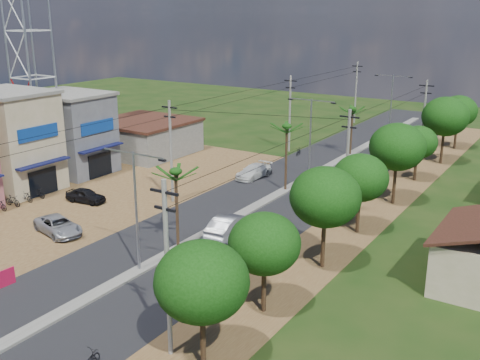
% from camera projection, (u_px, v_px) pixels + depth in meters
% --- Properties ---
extents(ground, '(160.00, 160.00, 0.00)m').
position_uv_depth(ground, '(140.00, 271.00, 36.39)').
color(ground, black).
rests_on(ground, ground).
extents(road, '(12.00, 110.00, 0.04)m').
position_uv_depth(road, '(258.00, 206.00, 48.48)').
color(road, black).
rests_on(road, ground).
extents(median, '(1.00, 90.00, 0.18)m').
position_uv_depth(median, '(275.00, 196.00, 50.88)').
color(median, '#605E56').
rests_on(median, ground).
extents(dirt_lot_west, '(18.00, 46.00, 0.04)m').
position_uv_depth(dirt_lot_west, '(75.00, 198.00, 50.55)').
color(dirt_lot_west, '#53381C').
rests_on(dirt_lot_west, ground).
extents(dirt_shoulder_east, '(5.00, 90.00, 0.03)m').
position_uv_depth(dirt_shoulder_east, '(351.00, 225.00, 44.11)').
color(dirt_shoulder_east, '#53381C').
rests_on(dirt_shoulder_east, ground).
extents(shophouse_cream, '(9.00, 6.40, 9.30)m').
position_uv_depth(shophouse_cream, '(11.00, 141.00, 51.99)').
color(shophouse_cream, tan).
rests_on(shophouse_cream, ground).
extents(shophouse_grey, '(9.00, 6.40, 8.30)m').
position_uv_depth(shophouse_grey, '(70.00, 132.00, 57.78)').
color(shophouse_grey, '#4E4F55').
rests_on(shophouse_grey, ground).
extents(low_shed, '(10.40, 10.40, 3.95)m').
position_uv_depth(low_shed, '(144.00, 137.00, 65.98)').
color(low_shed, '#605E56').
rests_on(low_shed, ground).
extents(tree_east_a, '(4.40, 4.40, 6.37)m').
position_uv_depth(tree_east_a, '(202.00, 282.00, 25.35)').
color(tree_east_a, black).
rests_on(tree_east_a, ground).
extents(tree_east_b, '(4.00, 4.00, 5.83)m').
position_uv_depth(tree_east_b, '(264.00, 244.00, 30.41)').
color(tree_east_b, black).
rests_on(tree_east_b, ground).
extents(tree_east_c, '(4.60, 4.60, 6.83)m').
position_uv_depth(tree_east_c, '(325.00, 197.00, 35.63)').
color(tree_east_c, black).
rests_on(tree_east_c, ground).
extents(tree_east_d, '(4.20, 4.20, 6.13)m').
position_uv_depth(tree_east_d, '(360.00, 178.00, 41.58)').
color(tree_east_d, black).
rests_on(tree_east_d, ground).
extents(tree_east_e, '(4.80, 4.80, 7.14)m').
position_uv_depth(tree_east_e, '(397.00, 147.00, 47.71)').
color(tree_east_e, black).
rests_on(tree_east_e, ground).
extents(tree_east_f, '(3.80, 3.80, 5.52)m').
position_uv_depth(tree_east_f, '(418.00, 142.00, 54.72)').
color(tree_east_f, black).
rests_on(tree_east_f, ground).
extents(tree_east_g, '(5.00, 5.00, 7.38)m').
position_uv_depth(tree_east_g, '(445.00, 117.00, 60.47)').
color(tree_east_g, black).
rests_on(tree_east_g, ground).
extents(tree_east_h, '(4.40, 4.40, 6.52)m').
position_uv_depth(tree_east_h, '(458.00, 111.00, 67.26)').
color(tree_east_h, black).
rests_on(tree_east_h, ground).
extents(palm_median_near, '(2.00, 2.00, 6.15)m').
position_uv_depth(palm_median_near, '(176.00, 175.00, 38.00)').
color(palm_median_near, black).
rests_on(palm_median_near, ground).
extents(palm_median_mid, '(2.00, 2.00, 6.55)m').
position_uv_depth(palm_median_mid, '(287.00, 129.00, 50.81)').
color(palm_median_mid, black).
rests_on(palm_median_mid, ground).
extents(palm_median_far, '(2.00, 2.00, 5.85)m').
position_uv_depth(palm_median_far, '(353.00, 111.00, 63.90)').
color(palm_median_far, black).
rests_on(palm_median_far, ground).
extents(streetlight_near, '(5.10, 0.18, 8.00)m').
position_uv_depth(streetlight_near, '(136.00, 202.00, 35.00)').
color(streetlight_near, gray).
rests_on(streetlight_near, ground).
extents(streetlight_mid, '(5.10, 0.18, 8.00)m').
position_uv_depth(streetlight_mid, '(310.00, 132.00, 55.16)').
color(streetlight_mid, gray).
rests_on(streetlight_mid, ground).
extents(streetlight_far, '(5.10, 0.18, 8.00)m').
position_uv_depth(streetlight_far, '(392.00, 99.00, 75.33)').
color(streetlight_far, gray).
rests_on(streetlight_far, ground).
extents(utility_pole_w_b, '(1.60, 0.24, 9.00)m').
position_uv_depth(utility_pole_w_b, '(171.00, 149.00, 48.29)').
color(utility_pole_w_b, '#605E56').
rests_on(utility_pole_w_b, ground).
extents(utility_pole_w_c, '(1.60, 0.24, 9.00)m').
position_uv_depth(utility_pole_w_c, '(290.00, 112.00, 66.03)').
color(utility_pole_w_c, '#605E56').
rests_on(utility_pole_w_c, ground).
extents(utility_pole_w_d, '(1.60, 0.24, 9.00)m').
position_uv_depth(utility_pole_w_d, '(356.00, 91.00, 82.97)').
color(utility_pole_w_d, '#605E56').
rests_on(utility_pole_w_d, ground).
extents(utility_pole_e_a, '(1.60, 0.24, 9.00)m').
position_uv_depth(utility_pole_e_a, '(167.00, 266.00, 26.30)').
color(utility_pole_e_a, '#605E56').
rests_on(utility_pole_e_a, ground).
extents(utility_pole_e_b, '(1.60, 0.24, 9.00)m').
position_uv_depth(utility_pole_e_b, '(347.00, 163.00, 44.05)').
color(utility_pole_e_b, '#605E56').
rests_on(utility_pole_e_b, ground).
extents(utility_pole_e_c, '(1.60, 0.24, 9.00)m').
position_uv_depth(utility_pole_e_c, '(423.00, 119.00, 61.80)').
color(utility_pole_e_c, '#605E56').
rests_on(utility_pole_e_c, ground).
extents(car_red_near, '(1.99, 4.54, 1.52)m').
position_uv_depth(car_red_near, '(201.00, 281.00, 33.50)').
color(car_red_near, maroon).
rests_on(car_red_near, ground).
extents(car_silver_mid, '(2.15, 4.89, 1.56)m').
position_uv_depth(car_silver_mid, '(228.00, 226.00, 41.91)').
color(car_silver_mid, gray).
rests_on(car_silver_mid, ground).
extents(car_white_far, '(2.19, 4.70, 1.33)m').
position_uv_depth(car_white_far, '(253.00, 172.00, 56.41)').
color(car_white_far, beige).
rests_on(car_white_far, ground).
extents(car_parked_silver, '(4.99, 3.16, 1.28)m').
position_uv_depth(car_parked_silver, '(58.00, 226.00, 42.27)').
color(car_parked_silver, gray).
rests_on(car_parked_silver, ground).
extents(car_parked_dark, '(3.83, 1.94, 1.25)m').
position_uv_depth(car_parked_dark, '(86.00, 196.00, 49.24)').
color(car_parked_dark, black).
rests_on(car_parked_dark, ground).
extents(moto_rider_west_a, '(0.92, 1.83, 0.92)m').
position_uv_depth(moto_rider_west_a, '(269.00, 172.00, 57.14)').
color(moto_rider_west_a, black).
rests_on(moto_rider_west_a, ground).
extents(moto_rider_west_b, '(0.68, 1.59, 0.92)m').
position_uv_depth(moto_rider_west_b, '(298.00, 152.00, 65.11)').
color(moto_rider_west_b, black).
rests_on(moto_rider_west_b, ground).
extents(roadside_sign, '(0.17, 1.36, 1.13)m').
position_uv_depth(roadside_sign, '(5.00, 278.00, 34.21)').
color(roadside_sign, '#A60F33').
rests_on(roadside_sign, ground).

